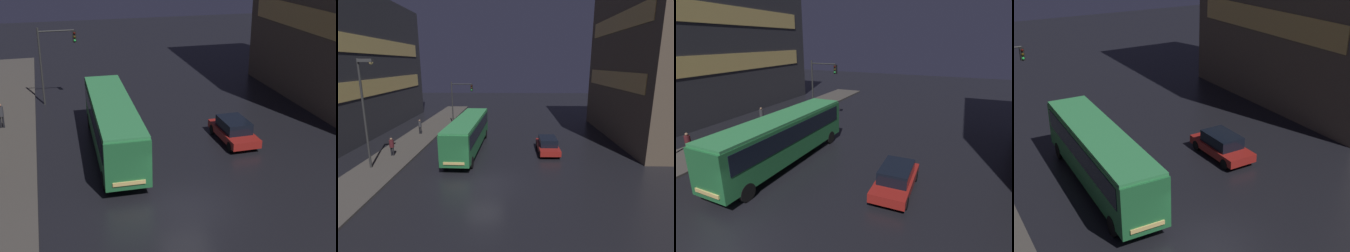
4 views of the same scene
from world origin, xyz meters
TOP-DOWN VIEW (x-y plane):
  - ground_plane at (0.00, 0.00)m, footprint 120.00×120.00m
  - bus_near at (-2.36, 7.38)m, footprint 2.72×11.95m
  - car_taxi at (5.41, 7.05)m, footprint 1.97×4.44m

SIDE VIEW (x-z plane):
  - ground_plane at x=0.00m, z-range 0.00..0.00m
  - car_taxi at x=5.41m, z-range 0.02..1.51m
  - bus_near at x=-2.36m, z-range 0.39..3.68m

